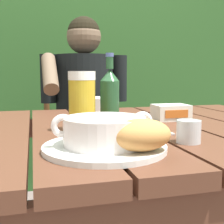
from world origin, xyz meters
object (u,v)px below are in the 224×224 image
Objects in this scene: table_knife at (143,135)px; bread_roll at (141,135)px; beer_bottle at (109,96)px; butter_tub at (171,112)px; chair_near_diner at (81,144)px; diner_bowl at (99,104)px; water_glass_small at (189,132)px; beer_glass at (82,101)px; person_eating at (85,110)px; soup_bowl at (105,130)px; serving_plate at (105,147)px.

bread_roll is at bearing -112.22° from table_knife.
butter_tub is at bearing 15.50° from beer_bottle.
bread_roll is at bearing -122.63° from butter_tub.
chair_near_diner is 0.62m from diner_bowl.
beer_glass is at bearing 136.13° from water_glass_small.
person_eating is at bearing 89.92° from table_knife.
table_knife is at bearing -128.91° from butter_tub.
soup_bowl is at bearing -97.46° from person_eating.
beer_glass is at bearing -159.84° from butter_tub.
table_knife is (-0.20, -0.25, -0.02)m from butter_tub.
beer_bottle reaches higher than beer_glass.
bread_roll reaches higher than serving_plate.
person_eating is at bearing 94.57° from water_glass_small.
chair_near_diner is 1.25m from serving_plate.
soup_bowl is 1.59× the size of diner_bowl.
serving_plate is (-0.14, -1.21, 0.28)m from chair_near_diner.
water_glass_small is 0.13m from table_knife.
serving_plate is 2.21× the size of butter_tub.
butter_tub reaches higher than serving_plate.
bread_roll is at bearing -93.91° from person_eating.
diner_bowl is (-0.08, 0.66, 0.00)m from water_glass_small.
butter_tub is 0.83× the size of table_knife.
chair_near_diner is at bearing 81.49° from beer_glass.
table_knife is at bearing -90.21° from chair_near_diner.
chair_near_diner is 1.24m from water_glass_small.
serving_plate is 1.18× the size of soup_bowl.
beer_bottle is (0.03, 0.36, 0.05)m from bread_roll.
diner_bowl is at bearing -90.00° from chair_near_diner.
serving_plate is at bearing -140.25° from table_knife.
diner_bowl is (0.14, 0.67, -0.01)m from soup_bowl.
water_glass_small is (0.13, -0.27, -0.07)m from beer_bottle.
beer_bottle is (-0.05, -0.72, 0.13)m from person_eating.
serving_plate is 0.49m from butter_tub.
person_eating is 8.38× the size of table_knife.
person_eating is 5.39× the size of beer_bottle.
butter_tub is (0.19, -0.86, 0.30)m from chair_near_diner.
person_eating is 0.74m from beer_bottle.
butter_tub reaches higher than table_knife.
serving_plate is at bearing 75.96° from soup_bowl.
bread_roll is 0.50m from butter_tub.
beer_bottle is at bearing 30.92° from beer_glass.
bread_roll is at bearing -49.40° from serving_plate.
serving_plate is 0.17m from table_knife.
serving_plate is at bearing -101.40° from diner_bowl.
person_eating reaches higher than soup_bowl.
water_glass_small is (0.08, -1.20, 0.30)m from chair_near_diner.
beer_bottle reaches higher than diner_bowl.
table_knife is at bearing -75.12° from beer_bottle.
beer_bottle is at bearing 73.72° from serving_plate.
soup_bowl is at bearing -106.28° from beer_bottle.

